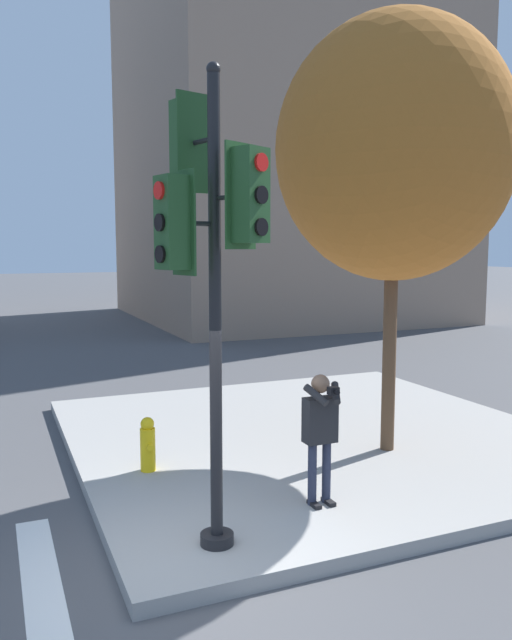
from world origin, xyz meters
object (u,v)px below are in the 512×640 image
Objects in this scene: traffic_signal_pole at (207,234)px; fire_hydrant at (148,444)px; person_photographer at (321,427)px; street_tree at (394,150)px.

fire_hydrant is at bearing 91.60° from traffic_signal_pole.
person_photographer is at bearing 17.83° from traffic_signal_pole.
street_tree is at bearing -8.28° from fire_hydrant.
fire_hydrant is (-0.07, 2.50, -2.91)m from traffic_signal_pole.
street_tree reaches higher than traffic_signal_pole.
fire_hydrant is at bearing 171.72° from street_tree.
traffic_signal_pole is at bearing -162.17° from person_photographer.
street_tree is at bearing 28.42° from traffic_signal_pole.
street_tree is 5.65m from fire_hydrant.
traffic_signal_pole is at bearing -88.40° from fire_hydrant.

